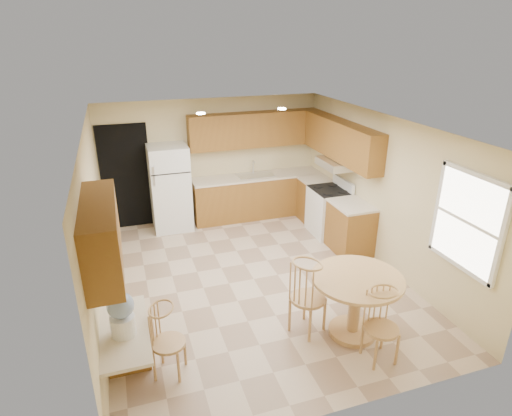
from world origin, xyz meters
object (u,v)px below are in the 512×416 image
object	(u,v)px
chair_table_a	(312,294)
chair_table_b	(387,325)
water_crock	(121,313)
dining_table	(356,297)
chair_desk	(169,339)
refrigerator	(170,188)
stove	(329,211)

from	to	relation	value
chair_table_a	chair_table_b	size ratio (longest dim) A/B	1.11
chair_table_a	water_crock	xyz separation A→B (m)	(-2.28, -0.24, 0.40)
dining_table	chair_desk	world-z (taller)	chair_desk
chair_table_b	chair_desk	size ratio (longest dim) A/B	1.05
refrigerator	dining_table	bearing A→B (deg)	-66.40
chair_table_a	water_crock	world-z (taller)	water_crock
stove	water_crock	bearing A→B (deg)	-143.10
chair_table_b	stove	bearing A→B (deg)	-106.60
stove	chair_table_b	xyz separation A→B (m)	(-1.04, -3.47, 0.10)
stove	chair_table_a	size ratio (longest dim) A/B	1.05
refrigerator	chair_table_b	bearing A→B (deg)	-68.68
refrigerator	chair_desk	distance (m)	4.17
refrigerator	chair_table_a	size ratio (longest dim) A/B	1.64
chair_desk	water_crock	xyz separation A→B (m)	(-0.45, -0.05, 0.49)
refrigerator	chair_desk	world-z (taller)	refrigerator
chair_table_a	chair_desk	distance (m)	1.84
dining_table	chair_table_a	bearing A→B (deg)	164.68
chair_table_a	chair_table_b	xyz separation A→B (m)	(0.60, -0.76, -0.06)
refrigerator	dining_table	distance (m)	4.46
chair_table_a	chair_desk	size ratio (longest dim) A/B	1.17
stove	water_crock	size ratio (longest dim) A/B	1.90
chair_table_a	chair_desk	world-z (taller)	chair_table_a
refrigerator	water_crock	world-z (taller)	refrigerator
chair_table_b	chair_table_a	bearing A→B (deg)	-51.70
stove	dining_table	world-z (taller)	stove
refrigerator	stove	xyz separation A→B (m)	(2.88, -1.22, -0.38)
dining_table	chair_desk	distance (m)	2.38
chair_table_a	stove	bearing A→B (deg)	119.66
chair_desk	water_crock	bearing A→B (deg)	-59.97
refrigerator	chair_table_b	size ratio (longest dim) A/B	1.82
dining_table	chair_table_a	xyz separation A→B (m)	(-0.55, 0.15, 0.07)
stove	water_crock	xyz separation A→B (m)	(-3.92, -2.95, 0.56)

